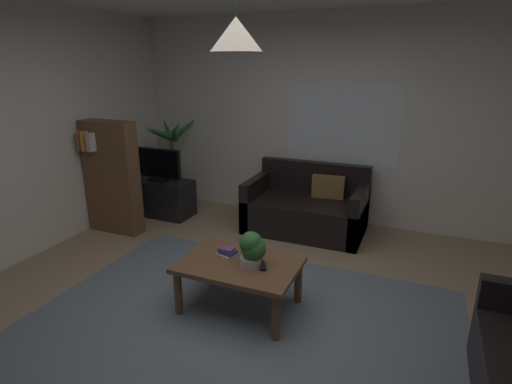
# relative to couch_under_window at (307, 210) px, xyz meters

# --- Properties ---
(floor) EXTENTS (5.33, 5.23, 0.02)m
(floor) POSITION_rel_couch_under_window_xyz_m (0.07, -2.12, -0.28)
(floor) COLOR #9E8466
(floor) RESTS_ON ground
(rug) EXTENTS (3.46, 2.88, 0.01)m
(rug) POSITION_rel_couch_under_window_xyz_m (0.07, -2.32, -0.27)
(rug) COLOR slate
(rug) RESTS_ON ground
(wall_back) EXTENTS (5.45, 0.06, 2.67)m
(wall_back) POSITION_rel_couch_under_window_xyz_m (0.07, 0.53, 1.06)
(wall_back) COLOR silver
(wall_back) RESTS_ON ground
(window_pane) EXTENTS (1.45, 0.01, 1.01)m
(window_pane) POSITION_rel_couch_under_window_xyz_m (0.28, 0.49, 1.03)
(window_pane) COLOR white
(couch_under_window) EXTENTS (1.45, 0.87, 0.82)m
(couch_under_window) POSITION_rel_couch_under_window_xyz_m (0.00, 0.00, 0.00)
(couch_under_window) COLOR black
(couch_under_window) RESTS_ON ground
(coffee_table) EXTENTS (1.00, 0.69, 0.44)m
(coffee_table) POSITION_rel_couch_under_window_xyz_m (-0.04, -1.92, 0.10)
(coffee_table) COLOR brown
(coffee_table) RESTS_ON ground
(book_on_table_0) EXTENTS (0.17, 0.15, 0.02)m
(book_on_table_0) POSITION_rel_couch_under_window_xyz_m (-0.20, -1.85, 0.17)
(book_on_table_0) COLOR beige
(book_on_table_0) RESTS_ON coffee_table
(book_on_table_1) EXTENTS (0.15, 0.14, 0.03)m
(book_on_table_1) POSITION_rel_couch_under_window_xyz_m (-0.19, -1.83, 0.20)
(book_on_table_1) COLOR #2D4C8C
(book_on_table_1) RESTS_ON coffee_table
(book_on_table_2) EXTENTS (0.13, 0.09, 0.03)m
(book_on_table_2) POSITION_rel_couch_under_window_xyz_m (-0.20, -1.85, 0.22)
(book_on_table_2) COLOR #72387F
(book_on_table_2) RESTS_ON coffee_table
(remote_on_table_0) EXTENTS (0.12, 0.16, 0.02)m
(remote_on_table_0) POSITION_rel_couch_under_window_xyz_m (0.17, -1.91, 0.17)
(remote_on_table_0) COLOR black
(remote_on_table_0) RESTS_ON coffee_table
(potted_plant_on_table) EXTENTS (0.22, 0.21, 0.30)m
(potted_plant_on_table) POSITION_rel_couch_under_window_xyz_m (0.08, -1.92, 0.32)
(potted_plant_on_table) COLOR beige
(potted_plant_on_table) RESTS_ON coffee_table
(tv_stand) EXTENTS (0.90, 0.44, 0.50)m
(tv_stand) POSITION_rel_couch_under_window_xyz_m (-2.04, -0.25, -0.02)
(tv_stand) COLOR black
(tv_stand) RESTS_ON ground
(tv) EXTENTS (0.71, 0.16, 0.45)m
(tv) POSITION_rel_couch_under_window_xyz_m (-2.04, -0.27, 0.46)
(tv) COLOR black
(tv) RESTS_ON tv_stand
(potted_palm_corner) EXTENTS (0.71, 0.96, 1.35)m
(potted_palm_corner) POSITION_rel_couch_under_window_xyz_m (-2.07, 0.15, 0.37)
(potted_palm_corner) COLOR #4C4C51
(potted_palm_corner) RESTS_ON ground
(bookshelf_corner) EXTENTS (0.70, 0.31, 1.40)m
(bookshelf_corner) POSITION_rel_couch_under_window_xyz_m (-2.23, -0.96, 0.44)
(bookshelf_corner) COLOR brown
(bookshelf_corner) RESTS_ON ground
(pendant_lamp) EXTENTS (0.38, 0.38, 0.54)m
(pendant_lamp) POSITION_rel_couch_under_window_xyz_m (-0.04, -1.92, 1.98)
(pendant_lamp) COLOR black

